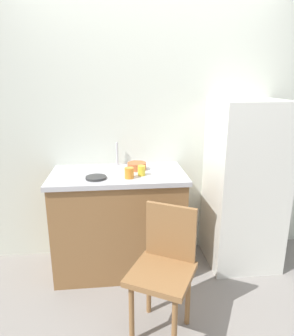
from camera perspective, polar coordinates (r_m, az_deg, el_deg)
The scene contains 11 objects.
ground_plane at distance 2.58m, azimuth 3.22°, elevation -25.39°, with size 8.00×8.00×0.00m, color gray.
back_wall at distance 2.96m, azimuth 0.49°, elevation 6.32°, with size 4.80×0.10×2.40m, color silver.
cabinet_base at distance 2.84m, azimuth -5.20°, elevation -10.26°, with size 1.13×0.60×0.89m, color olive.
countertop at distance 2.67m, azimuth -5.46°, elevation -1.30°, with size 1.17×0.64×0.04m, color #B7B7BC.
faucet at distance 2.88m, azimuth -5.61°, elevation 2.66°, with size 0.02×0.02×0.22m, color #B7B7BC.
refrigerator at distance 2.96m, azimuth 17.67°, elevation -3.06°, with size 0.62×0.60×1.54m, color silver.
chair at distance 2.17m, azimuth 3.27°, elevation -17.68°, with size 0.54×0.54×0.89m.
terracotta_bowl at distance 2.74m, azimuth -1.91°, elevation 0.36°, with size 0.17×0.17×0.06m, color #B25B33.
hotplate at distance 2.53m, azimuth -9.50°, elevation -1.78°, with size 0.17×0.17×0.02m, color #2D2D2D.
cup_orange at distance 2.50m, azimuth -3.35°, elevation -0.93°, with size 0.08×0.08×0.09m, color orange.
cup_yellow at distance 2.57m, azimuth -1.04°, elevation -0.49°, with size 0.06×0.06×0.08m, color yellow.
Camera 1 is at (-0.33, -1.90, 1.71)m, focal length 32.63 mm.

